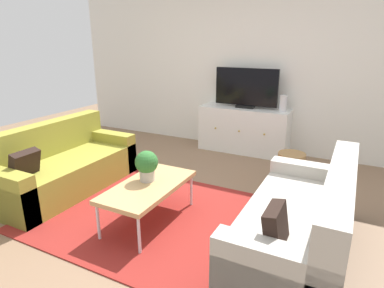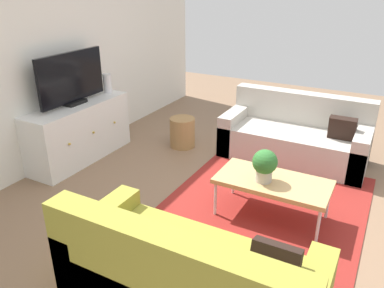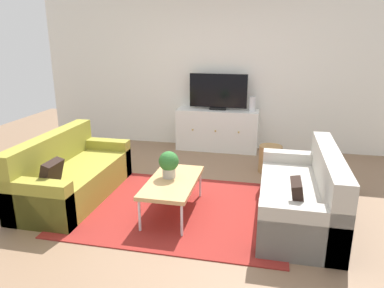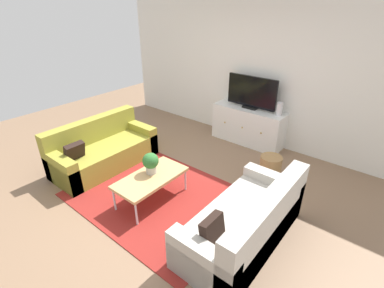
{
  "view_description": "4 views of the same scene",
  "coord_description": "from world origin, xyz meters",
  "px_view_note": "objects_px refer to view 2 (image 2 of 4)",
  "views": [
    {
      "loc": [
        1.68,
        -2.66,
        1.75
      ],
      "look_at": [
        0.0,
        0.62,
        0.58
      ],
      "focal_mm": 30.49,
      "sensor_mm": 36.0,
      "label": 1
    },
    {
      "loc": [
        -3.14,
        -1.08,
        2.14
      ],
      "look_at": [
        0.0,
        0.62,
        0.58
      ],
      "focal_mm": 35.83,
      "sensor_mm": 36.0,
      "label": 2
    },
    {
      "loc": [
        1.0,
        -3.92,
        1.98
      ],
      "look_at": [
        0.0,
        0.62,
        0.58
      ],
      "focal_mm": 33.9,
      "sensor_mm": 36.0,
      "label": 3
    },
    {
      "loc": [
        2.48,
        -2.43,
        2.61
      ],
      "look_at": [
        0.0,
        0.62,
        0.58
      ],
      "focal_mm": 26.23,
      "sensor_mm": 36.0,
      "label": 4
    }
  ],
  "objects_px": {
    "potted_plant": "(265,164)",
    "glass_vase": "(107,83)",
    "coffee_table": "(273,183)",
    "couch_right_side": "(296,137)",
    "tv_console": "(80,132)",
    "flat_screen_tv": "(72,79)",
    "couch_left_side": "(186,283)",
    "wicker_basket": "(182,132)"
  },
  "relations": [
    {
      "from": "tv_console",
      "to": "wicker_basket",
      "type": "xyz_separation_m",
      "value": [
        0.94,
        -0.94,
        -0.16
      ]
    },
    {
      "from": "couch_right_side",
      "to": "tv_console",
      "type": "xyz_separation_m",
      "value": [
        -1.33,
        2.37,
        0.09
      ]
    },
    {
      "from": "couch_left_side",
      "to": "coffee_table",
      "type": "bearing_deg",
      "value": -6.17
    },
    {
      "from": "flat_screen_tv",
      "to": "coffee_table",
      "type": "bearing_deg",
      "value": -92.95
    },
    {
      "from": "couch_right_side",
      "to": "wicker_basket",
      "type": "distance_m",
      "value": 1.49
    },
    {
      "from": "flat_screen_tv",
      "to": "tv_console",
      "type": "bearing_deg",
      "value": -90.0
    },
    {
      "from": "couch_left_side",
      "to": "coffee_table",
      "type": "height_order",
      "value": "couch_left_side"
    },
    {
      "from": "couch_left_side",
      "to": "potted_plant",
      "type": "height_order",
      "value": "couch_left_side"
    },
    {
      "from": "flat_screen_tv",
      "to": "glass_vase",
      "type": "distance_m",
      "value": 0.62
    },
    {
      "from": "tv_console",
      "to": "glass_vase",
      "type": "relative_size",
      "value": 5.75
    },
    {
      "from": "potted_plant",
      "to": "glass_vase",
      "type": "height_order",
      "value": "glass_vase"
    },
    {
      "from": "coffee_table",
      "to": "potted_plant",
      "type": "distance_m",
      "value": 0.23
    },
    {
      "from": "flat_screen_tv",
      "to": "glass_vase",
      "type": "xyz_separation_m",
      "value": [
        0.59,
        -0.02,
        -0.19
      ]
    },
    {
      "from": "tv_console",
      "to": "glass_vase",
      "type": "distance_m",
      "value": 0.77
    },
    {
      "from": "couch_left_side",
      "to": "potted_plant",
      "type": "distance_m",
      "value": 1.38
    },
    {
      "from": "flat_screen_tv",
      "to": "wicker_basket",
      "type": "distance_m",
      "value": 1.58
    },
    {
      "from": "potted_plant",
      "to": "flat_screen_tv",
      "type": "relative_size",
      "value": 0.31
    },
    {
      "from": "wicker_basket",
      "to": "couch_left_side",
      "type": "bearing_deg",
      "value": -149.87
    },
    {
      "from": "coffee_table",
      "to": "flat_screen_tv",
      "type": "height_order",
      "value": "flat_screen_tv"
    },
    {
      "from": "couch_left_side",
      "to": "glass_vase",
      "type": "relative_size",
      "value": 7.06
    },
    {
      "from": "couch_right_side",
      "to": "flat_screen_tv",
      "type": "xyz_separation_m",
      "value": [
        -1.33,
        2.39,
        0.77
      ]
    },
    {
      "from": "couch_right_side",
      "to": "tv_console",
      "type": "distance_m",
      "value": 2.73
    },
    {
      "from": "coffee_table",
      "to": "potted_plant",
      "type": "relative_size",
      "value": 3.35
    },
    {
      "from": "flat_screen_tv",
      "to": "glass_vase",
      "type": "bearing_deg",
      "value": -1.93
    },
    {
      "from": "tv_console",
      "to": "potted_plant",
      "type": "bearing_deg",
      "value": -94.5
    },
    {
      "from": "potted_plant",
      "to": "tv_console",
      "type": "relative_size",
      "value": 0.22
    },
    {
      "from": "couch_right_side",
      "to": "coffee_table",
      "type": "xyz_separation_m",
      "value": [
        -1.47,
        -0.15,
        0.11
      ]
    },
    {
      "from": "couch_left_side",
      "to": "potted_plant",
      "type": "bearing_deg",
      "value": -3.26
    },
    {
      "from": "tv_console",
      "to": "flat_screen_tv",
      "type": "bearing_deg",
      "value": 90.0
    },
    {
      "from": "coffee_table",
      "to": "couch_right_side",
      "type": "bearing_deg",
      "value": 5.9
    },
    {
      "from": "couch_right_side",
      "to": "coffee_table",
      "type": "bearing_deg",
      "value": -174.1
    },
    {
      "from": "coffee_table",
      "to": "glass_vase",
      "type": "relative_size",
      "value": 4.2
    },
    {
      "from": "flat_screen_tv",
      "to": "couch_left_side",
      "type": "bearing_deg",
      "value": -122.6
    },
    {
      "from": "couch_right_side",
      "to": "flat_screen_tv",
      "type": "bearing_deg",
      "value": 119.14
    },
    {
      "from": "couch_right_side",
      "to": "tv_console",
      "type": "height_order",
      "value": "couch_right_side"
    },
    {
      "from": "coffee_table",
      "to": "tv_console",
      "type": "distance_m",
      "value": 2.53
    },
    {
      "from": "tv_console",
      "to": "couch_left_side",
      "type": "bearing_deg",
      "value": -122.82
    },
    {
      "from": "wicker_basket",
      "to": "couch_right_side",
      "type": "bearing_deg",
      "value": -74.76
    },
    {
      "from": "couch_right_side",
      "to": "couch_left_side",
      "type": "bearing_deg",
      "value": 180.0
    },
    {
      "from": "couch_left_side",
      "to": "potted_plant",
      "type": "xyz_separation_m",
      "value": [
        1.34,
        -0.08,
        0.31
      ]
    },
    {
      "from": "potted_plant",
      "to": "glass_vase",
      "type": "xyz_separation_m",
      "value": [
        0.79,
        2.45,
        0.27
      ]
    },
    {
      "from": "couch_right_side",
      "to": "coffee_table",
      "type": "distance_m",
      "value": 1.48
    }
  ]
}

